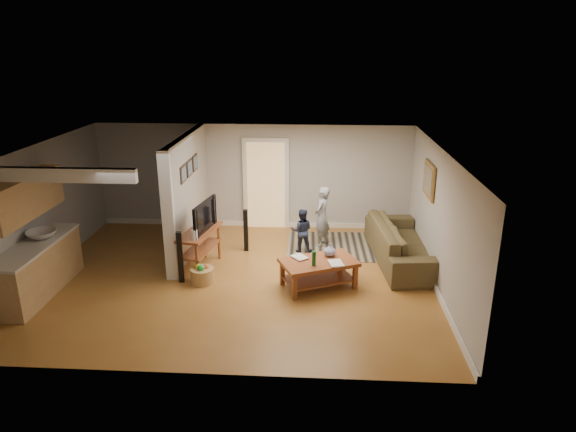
% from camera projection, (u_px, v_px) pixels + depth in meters
% --- Properties ---
extents(ground, '(7.50, 7.50, 0.00)m').
position_uv_depth(ground, '(236.00, 278.00, 9.86)').
color(ground, brown).
rests_on(ground, ground).
extents(room_shell, '(7.54, 6.02, 2.52)m').
position_uv_depth(room_shell, '(182.00, 198.00, 9.86)').
color(room_shell, '#B6B3AF').
rests_on(room_shell, ground).
extents(area_rug, '(2.44, 1.81, 0.01)m').
position_uv_depth(area_rug, '(341.00, 246.00, 11.40)').
color(area_rug, black).
rests_on(area_rug, ground).
extents(sofa, '(1.33, 2.82, 0.80)m').
position_uv_depth(sofa, '(401.00, 261.00, 10.65)').
color(sofa, '#3F351F').
rests_on(sofa, ground).
extents(coffee_table, '(1.55, 1.26, 0.80)m').
position_uv_depth(coffee_table, '(319.00, 266.00, 9.41)').
color(coffee_table, maroon).
rests_on(coffee_table, ground).
extents(tv_console, '(0.71, 1.36, 1.12)m').
position_uv_depth(tv_console, '(200.00, 234.00, 10.03)').
color(tv_console, maroon).
rests_on(tv_console, ground).
extents(speaker_left, '(0.12, 0.12, 1.01)m').
position_uv_depth(speaker_left, '(180.00, 257.00, 9.57)').
color(speaker_left, black).
rests_on(speaker_left, ground).
extents(speaker_right, '(0.09, 0.09, 0.93)m').
position_uv_depth(speaker_right, '(246.00, 230.00, 11.03)').
color(speaker_right, black).
rests_on(speaker_right, ground).
extents(toy_basket, '(0.44, 0.44, 0.39)m').
position_uv_depth(toy_basket, '(202.00, 275.00, 9.64)').
color(toy_basket, '#A58847').
rests_on(toy_basket, ground).
extents(child, '(0.49, 0.58, 1.35)m').
position_uv_depth(child, '(321.00, 245.00, 11.47)').
color(child, gray).
rests_on(child, ground).
extents(toddler, '(0.49, 0.39, 0.97)m').
position_uv_depth(toddler, '(301.00, 252.00, 11.12)').
color(toddler, '#1D243C').
rests_on(toddler, ground).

